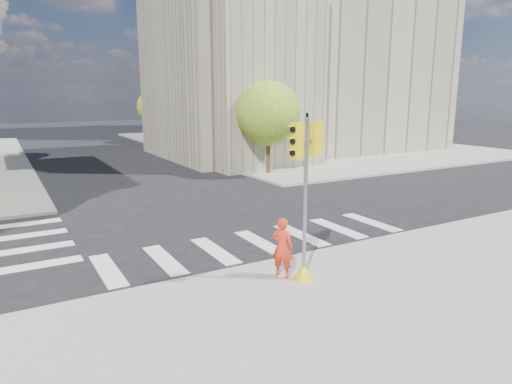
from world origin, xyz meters
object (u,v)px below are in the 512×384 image
Objects in this scene: lamp_near at (246,104)px; traffic_signal at (305,212)px; lamp_far at (179,101)px; photographer at (282,247)px.

lamp_near is 21.90m from traffic_signal.
photographer is at bearing -105.59° from lamp_far.
traffic_signal is (-8.92, -33.85, -2.45)m from lamp_far.
lamp_far is 34.79m from photographer.
lamp_far is at bearing -50.20° from photographer.
lamp_near reaches higher than photographer.
lamp_near is 14.00m from lamp_far.
photographer is (-9.30, -19.33, -3.56)m from lamp_near.
traffic_signal is (-8.92, -19.85, -2.45)m from lamp_near.
lamp_far is 1.74× the size of traffic_signal.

